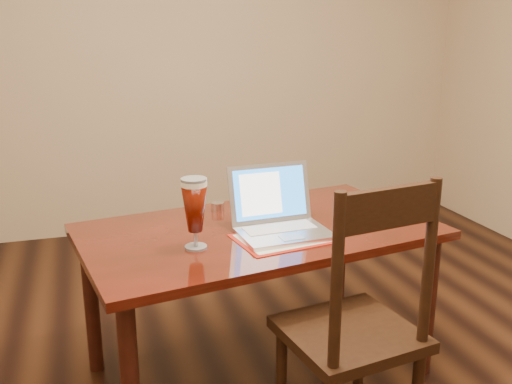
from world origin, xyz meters
name	(u,v)px	position (x,y,z in m)	size (l,w,h in m)	color
dining_table	(258,244)	(-0.04, 0.42, 0.62)	(1.58, 1.05, 0.96)	#54120B
dining_chair	(356,329)	(0.14, -0.16, 0.49)	(0.50, 0.49, 1.05)	black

